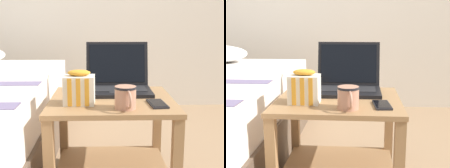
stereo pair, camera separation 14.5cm
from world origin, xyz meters
The scene contains 5 objects.
bedside_table centered at (0.00, 0.00, 0.31)m, with size 0.59×0.54×0.48m.
laptop centered at (0.04, 0.16, 0.53)m, with size 0.34×0.30×0.25m.
mug_front_left centered at (0.05, -0.18, 0.53)m, with size 0.09×0.14×0.10m.
snack_bag centered at (-0.15, -0.10, 0.55)m, with size 0.14×0.11×0.16m.
cell_phone centered at (0.20, -0.12, 0.48)m, with size 0.08×0.15×0.01m.
Camera 1 is at (-0.04, -1.46, 0.85)m, focal length 50.00 mm.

